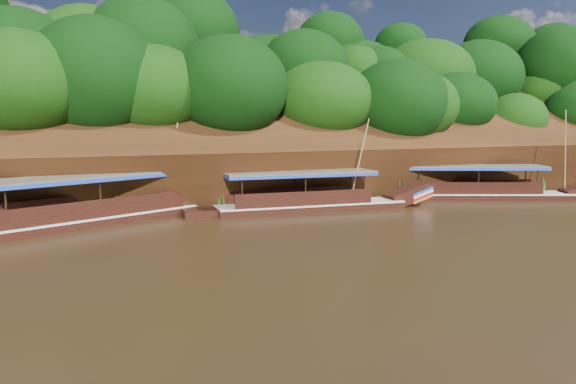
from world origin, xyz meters
name	(u,v)px	position (x,y,z in m)	size (l,w,h in m)	color
ground	(402,231)	(0.00, 0.00, 0.00)	(160.00, 160.00, 0.00)	black
riverbank	(251,164)	(-0.01, 22.73, 1.89)	(120.00, 30.06, 19.40)	#321A0B
boat_0	(495,191)	(13.15, 7.21, 0.55)	(14.54, 7.91, 6.84)	black
boat_1	(322,201)	(-0.67, 7.75, 0.57)	(14.57, 3.46, 6.25)	black
boat_2	(120,210)	(-12.93, 9.02, 0.62)	(16.89, 9.10, 6.06)	black
reeds	(276,196)	(-3.10, 9.51, 0.80)	(48.67, 2.02, 1.81)	#226C1B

